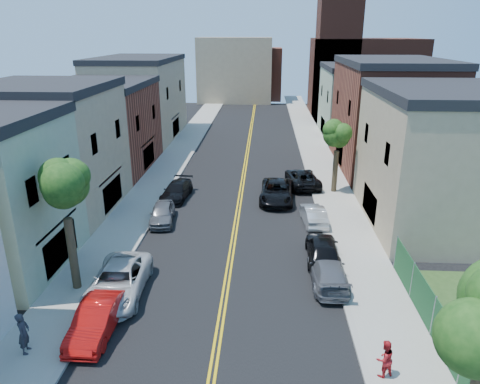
# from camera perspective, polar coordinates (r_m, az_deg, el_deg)

# --- Properties ---
(sidewalk_left) EXTENTS (3.20, 100.00, 0.15)m
(sidewalk_left) POSITION_cam_1_polar(r_m,az_deg,el_deg) (48.68, -8.56, 4.38)
(sidewalk_left) COLOR gray
(sidewalk_left) RESTS_ON ground
(sidewalk_right) EXTENTS (3.20, 100.00, 0.15)m
(sidewalk_right) POSITION_cam_1_polar(r_m,az_deg,el_deg) (48.06, 10.28, 4.08)
(sidewalk_right) COLOR gray
(sidewalk_right) RESTS_ON ground
(curb_left) EXTENTS (0.30, 100.00, 0.15)m
(curb_left) POSITION_cam_1_polar(r_m,az_deg,el_deg) (48.36, -6.52, 4.37)
(curb_left) COLOR gray
(curb_left) RESTS_ON ground
(curb_right) EXTENTS (0.30, 100.00, 0.15)m
(curb_right) POSITION_cam_1_polar(r_m,az_deg,el_deg) (47.87, 8.20, 4.14)
(curb_right) COLOR gray
(curb_right) RESTS_ON ground
(bldg_left_tan_near) EXTENTS (9.00, 10.00, 9.00)m
(bldg_left_tan_near) POSITION_cam_1_polar(r_m,az_deg,el_deg) (35.78, -23.38, 4.64)
(bldg_left_tan_near) COLOR #998466
(bldg_left_tan_near) RESTS_ON ground
(bldg_left_brick) EXTENTS (9.00, 12.00, 8.00)m
(bldg_left_brick) POSITION_cam_1_polar(r_m,az_deg,el_deg) (45.72, -17.39, 7.75)
(bldg_left_brick) COLOR brown
(bldg_left_brick) RESTS_ON ground
(bldg_left_tan_far) EXTENTS (9.00, 16.00, 9.50)m
(bldg_left_tan_far) POSITION_cam_1_polar(r_m,az_deg,el_deg) (58.71, -12.80, 11.43)
(bldg_left_tan_far) COLOR #998466
(bldg_left_tan_far) RESTS_ON ground
(bldg_right_tan) EXTENTS (9.00, 12.00, 9.00)m
(bldg_right_tan) POSITION_cam_1_polar(r_m,az_deg,el_deg) (33.36, 24.39, 3.47)
(bldg_right_tan) COLOR #998466
(bldg_right_tan) RESTS_ON ground
(bldg_right_brick) EXTENTS (9.00, 14.00, 10.00)m
(bldg_right_brick) POSITION_cam_1_polar(r_m,az_deg,el_deg) (46.24, 18.56, 9.03)
(bldg_right_brick) COLOR brown
(bldg_right_brick) RESTS_ON ground
(bldg_right_palegrn) EXTENTS (9.00, 12.00, 8.50)m
(bldg_right_palegrn) POSITION_cam_1_polar(r_m,az_deg,el_deg) (59.80, 15.12, 10.90)
(bldg_right_palegrn) COLOR gray
(bldg_right_palegrn) RESTS_ON ground
(church) EXTENTS (16.20, 14.20, 22.60)m
(church) POSITION_cam_1_polar(r_m,az_deg,el_deg) (74.62, 14.86, 14.92)
(church) COLOR #4C2319
(church) RESTS_ON ground
(backdrop_left) EXTENTS (14.00, 8.00, 12.00)m
(backdrop_left) POSITION_cam_1_polar(r_m,az_deg,el_deg) (88.39, -0.66, 15.42)
(backdrop_left) COLOR #998466
(backdrop_left) RESTS_ON ground
(backdrop_center) EXTENTS (10.00, 8.00, 10.00)m
(backdrop_center) POSITION_cam_1_polar(r_m,az_deg,el_deg) (92.28, 2.08, 14.98)
(backdrop_center) COLOR brown
(backdrop_center) RESTS_ON ground
(fence_right) EXTENTS (0.04, 15.00, 1.90)m
(fence_right) POSITION_cam_1_polar(r_m,az_deg,el_deg) (20.87, 25.01, -16.78)
(fence_right) COLOR #143F1E
(fence_right) RESTS_ON sidewalk_right
(tree_left_mid) EXTENTS (5.20, 5.20, 9.29)m
(tree_left_mid) POSITION_cam_1_polar(r_m,az_deg,el_deg) (23.09, -22.03, 2.48)
(tree_left_mid) COLOR #342A1A
(tree_left_mid) RESTS_ON sidewalk_left
(tree_right_far) EXTENTS (4.40, 4.40, 8.03)m
(tree_right_far) POSITION_cam_1_polar(r_m,az_deg,el_deg) (37.13, 12.60, 8.30)
(tree_right_far) COLOR #342A1A
(tree_right_far) RESTS_ON sidewalk_right
(red_sedan) EXTENTS (1.55, 4.45, 1.47)m
(red_sedan) POSITION_cam_1_polar(r_m,az_deg,el_deg) (21.75, -17.98, -15.31)
(red_sedan) COLOR red
(red_sedan) RESTS_ON ground
(white_pickup) EXTENTS (2.87, 5.83, 1.59)m
(white_pickup) POSITION_cam_1_polar(r_m,az_deg,el_deg) (24.15, -15.42, -11.05)
(white_pickup) COLOR silver
(white_pickup) RESTS_ON ground
(grey_car_left) EXTENTS (2.11, 4.24, 1.39)m
(grey_car_left) POSITION_cam_1_polar(r_m,az_deg,el_deg) (32.23, -9.99, -2.72)
(grey_car_left) COLOR #55575D
(grey_car_left) RESTS_ON ground
(black_car_left) EXTENTS (2.33, 4.80, 1.34)m
(black_car_left) POSITION_cam_1_polar(r_m,az_deg,el_deg) (36.66, -8.16, 0.17)
(black_car_left) COLOR black
(black_car_left) RESTS_ON ground
(grey_car_right) EXTENTS (2.00, 4.76, 1.37)m
(grey_car_right) POSITION_cam_1_polar(r_m,az_deg,el_deg) (24.78, 11.29, -10.12)
(grey_car_right) COLOR #56575E
(grey_car_right) RESTS_ON ground
(black_car_right) EXTENTS (2.02, 4.73, 1.59)m
(black_car_right) POSITION_cam_1_polar(r_m,az_deg,el_deg) (26.92, 10.61, -7.25)
(black_car_right) COLOR black
(black_car_right) RESTS_ON ground
(silver_car_right) EXTENTS (1.82, 4.20, 1.34)m
(silver_car_right) POSITION_cam_1_polar(r_m,az_deg,el_deg) (32.01, 9.42, -2.89)
(silver_car_right) COLOR #A8ABB0
(silver_car_right) RESTS_ON ground
(dark_car_right_far) EXTENTS (3.19, 5.70, 1.50)m
(dark_car_right_far) POSITION_cam_1_polar(r_m,az_deg,el_deg) (39.59, 8.05, 1.80)
(dark_car_right_far) COLOR black
(dark_car_right_far) RESTS_ON ground
(black_suv_lane) EXTENTS (2.93, 5.81, 1.58)m
(black_suv_lane) POSITION_cam_1_polar(r_m,az_deg,el_deg) (35.91, 4.77, 0.08)
(black_suv_lane) COLOR black
(black_suv_lane) RESTS_ON ground
(pedestrian_left) EXTENTS (0.55, 0.75, 1.88)m
(pedestrian_left) POSITION_cam_1_polar(r_m,az_deg,el_deg) (21.40, -26.11, -16.01)
(pedestrian_left) COLOR #27262E
(pedestrian_left) RESTS_ON sidewalk_left
(pedestrian_right) EXTENTS (0.96, 0.87, 1.60)m
(pedestrian_right) POSITION_cam_1_polar(r_m,az_deg,el_deg) (19.26, 18.12, -19.72)
(pedestrian_right) COLOR #B31B21
(pedestrian_right) RESTS_ON sidewalk_right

